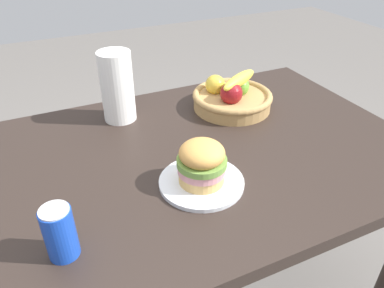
{
  "coord_description": "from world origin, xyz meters",
  "views": [
    {
      "loc": [
        -0.39,
        -0.85,
        1.38
      ],
      "look_at": [
        -0.01,
        -0.05,
        0.81
      ],
      "focal_mm": 34.69,
      "sensor_mm": 36.0,
      "label": 1
    }
  ],
  "objects_px": {
    "plate": "(201,182)",
    "fruit_basket": "(232,97)",
    "paper_towel_roll": "(117,87)",
    "sandwich": "(202,162)",
    "soda_can": "(60,233)"
  },
  "relations": [
    {
      "from": "plate",
      "to": "fruit_basket",
      "type": "bearing_deg",
      "value": 50.01
    },
    {
      "from": "sandwich",
      "to": "fruit_basket",
      "type": "height_order",
      "value": "fruit_basket"
    },
    {
      "from": "paper_towel_roll",
      "to": "fruit_basket",
      "type": "bearing_deg",
      "value": -13.33
    },
    {
      "from": "plate",
      "to": "fruit_basket",
      "type": "distance_m",
      "value": 0.46
    },
    {
      "from": "plate",
      "to": "sandwich",
      "type": "height_order",
      "value": "sandwich"
    },
    {
      "from": "soda_can",
      "to": "paper_towel_roll",
      "type": "xyz_separation_m",
      "value": [
        0.27,
        0.53,
        0.06
      ]
    },
    {
      "from": "fruit_basket",
      "to": "paper_towel_roll",
      "type": "xyz_separation_m",
      "value": [
        -0.39,
        0.09,
        0.08
      ]
    },
    {
      "from": "paper_towel_roll",
      "to": "sandwich",
      "type": "bearing_deg",
      "value": -77.81
    },
    {
      "from": "sandwich",
      "to": "fruit_basket",
      "type": "xyz_separation_m",
      "value": [
        0.3,
        0.35,
        -0.03
      ]
    },
    {
      "from": "plate",
      "to": "paper_towel_roll",
      "type": "bearing_deg",
      "value": 102.19
    },
    {
      "from": "sandwich",
      "to": "fruit_basket",
      "type": "bearing_deg",
      "value": 50.01
    },
    {
      "from": "sandwich",
      "to": "paper_towel_roll",
      "type": "height_order",
      "value": "paper_towel_roll"
    },
    {
      "from": "sandwich",
      "to": "soda_can",
      "type": "relative_size",
      "value": 1.04
    },
    {
      "from": "paper_towel_roll",
      "to": "plate",
      "type": "bearing_deg",
      "value": -77.81
    },
    {
      "from": "soda_can",
      "to": "paper_towel_roll",
      "type": "height_order",
      "value": "paper_towel_roll"
    }
  ]
}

